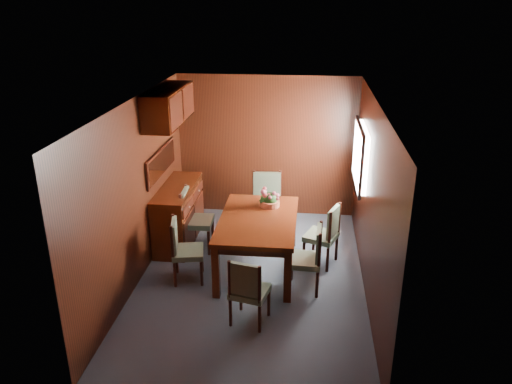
# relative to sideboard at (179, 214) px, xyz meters

# --- Properties ---
(ground) EXTENTS (4.50, 4.50, 0.00)m
(ground) POSITION_rel_sideboard_xyz_m (1.25, -1.00, -0.45)
(ground) COLOR #353D49
(ground) RESTS_ON ground
(room_shell) EXTENTS (3.06, 4.52, 2.41)m
(room_shell) POSITION_rel_sideboard_xyz_m (1.15, -0.67, 1.18)
(room_shell) COLOR black
(room_shell) RESTS_ON ground
(sideboard) EXTENTS (0.48, 1.40, 0.90)m
(sideboard) POSITION_rel_sideboard_xyz_m (0.00, 0.00, 0.00)
(sideboard) COLOR #331106
(sideboard) RESTS_ON ground
(dining_table) EXTENTS (1.04, 1.66, 0.78)m
(dining_table) POSITION_rel_sideboard_xyz_m (1.31, -0.73, 0.22)
(dining_table) COLOR #331106
(dining_table) RESTS_ON ground
(chair_left_near) EXTENTS (0.47, 0.49, 0.88)m
(chair_left_near) POSITION_rel_sideboard_xyz_m (0.34, -1.13, 0.04)
(chair_left_near) COLOR black
(chair_left_near) RESTS_ON ground
(chair_left_far) EXTENTS (0.45, 0.47, 0.96)m
(chair_left_far) POSITION_rel_sideboard_xyz_m (0.28, -0.23, 0.08)
(chair_left_far) COLOR black
(chair_left_far) RESTS_ON ground
(chair_right_near) EXTENTS (0.43, 0.45, 0.90)m
(chair_right_near) POSITION_rel_sideboard_xyz_m (2.02, -1.19, 0.05)
(chair_right_near) COLOR black
(chair_right_near) RESTS_ON ground
(chair_right_far) EXTENTS (0.54, 0.55, 0.90)m
(chair_right_far) POSITION_rel_sideboard_xyz_m (2.24, -0.50, 0.05)
(chair_right_far) COLOR black
(chair_right_far) RESTS_ON ground
(chair_head) EXTENTS (0.49, 0.47, 0.86)m
(chair_head) POSITION_rel_sideboard_xyz_m (1.32, -2.01, 0.03)
(chair_head) COLOR black
(chair_head) RESTS_ON ground
(chair_foot) EXTENTS (0.51, 0.49, 1.01)m
(chair_foot) POSITION_rel_sideboard_xyz_m (1.32, 0.45, 0.11)
(chair_foot) COLOR black
(chair_foot) RESTS_ON ground
(flower_centerpiece) EXTENTS (0.30, 0.30, 0.30)m
(flower_centerpiece) POSITION_rel_sideboard_xyz_m (1.43, -0.31, 0.47)
(flower_centerpiece) COLOR #B55837
(flower_centerpiece) RESTS_ON dining_table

